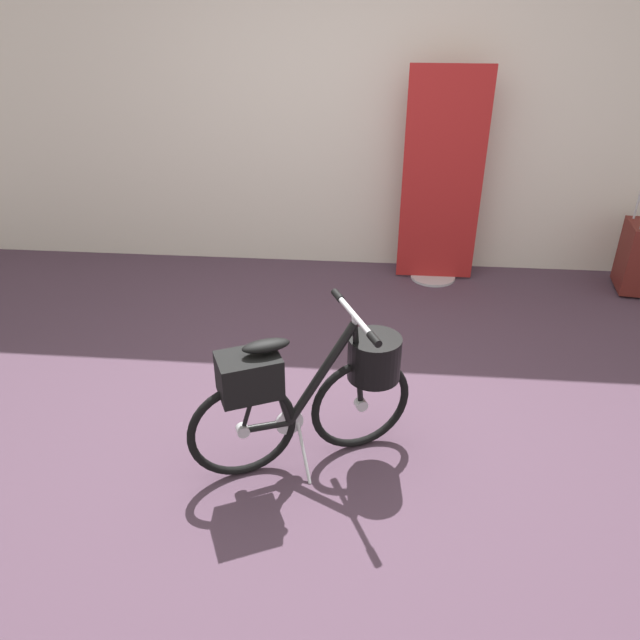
% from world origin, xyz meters
% --- Properties ---
extents(ground_plane, '(7.73, 7.73, 0.00)m').
position_xyz_m(ground_plane, '(0.00, 0.00, 0.00)').
color(ground_plane, '#473342').
extents(back_wall, '(7.73, 0.10, 2.68)m').
position_xyz_m(back_wall, '(0.00, 2.31, 1.34)').
color(back_wall, silver).
rests_on(back_wall, ground_plane).
extents(floor_banner_stand, '(0.60, 0.36, 1.63)m').
position_xyz_m(floor_banner_stand, '(0.74, 2.00, 0.73)').
color(floor_banner_stand, '#B7B7BC').
rests_on(floor_banner_stand, ground_plane).
extents(folding_bike_foreground, '(1.05, 0.61, 0.80)m').
position_xyz_m(folding_bike_foreground, '(-0.02, -0.21, 0.42)').
color(folding_bike_foreground, black).
rests_on(folding_bike_foreground, ground_plane).
extents(rolling_suitcase, '(0.22, 0.38, 0.83)m').
position_xyz_m(rolling_suitcase, '(2.24, 1.92, 0.28)').
color(rolling_suitcase, maroon).
rests_on(rolling_suitcase, ground_plane).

